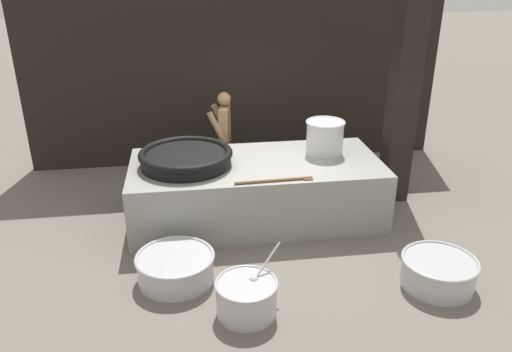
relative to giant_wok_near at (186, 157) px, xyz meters
The scene contains 11 objects.
ground_plane 1.44m from the giant_wok_near, ahead, with size 60.00×60.00×0.00m, color slate.
back_wall 2.81m from the giant_wok_near, 67.56° to the left, with size 7.71×0.24×3.87m, color black.
support_pillar 3.49m from the giant_wok_near, ahead, with size 0.38×0.38×3.87m, color black.
hearth_platform 1.17m from the giant_wok_near, ahead, with size 3.68×1.67×0.90m.
giant_wok_near is the anchor object (origin of this frame).
stock_pot 2.12m from the giant_wok_near, ahead, with size 0.60×0.60×0.51m.
stirring_paddle 1.43m from the giant_wok_near, 32.16° to the right, with size 1.07×0.11×0.04m.
cook 1.48m from the giant_wok_near, 63.00° to the left, with size 0.44×0.64×1.63m.
prep_bowl_vegetables 2.48m from the giant_wok_near, 75.66° to the right, with size 0.80×0.71×0.68m.
prep_bowl_meat 1.75m from the giant_wok_near, 97.34° to the right, with size 0.97×0.97×0.35m.
prep_bowl_extra 3.69m from the giant_wok_near, 35.48° to the right, with size 0.91×0.91×0.37m.
Camera 1 is at (-0.98, -6.73, 3.64)m, focal length 35.00 mm.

